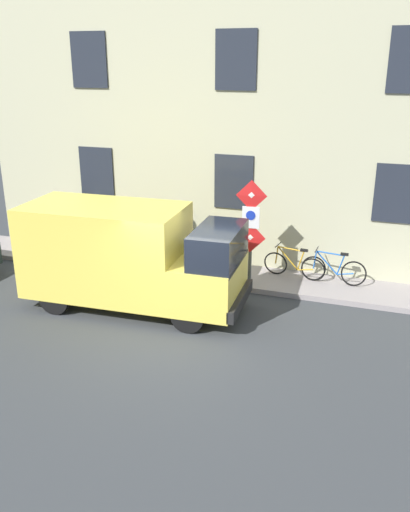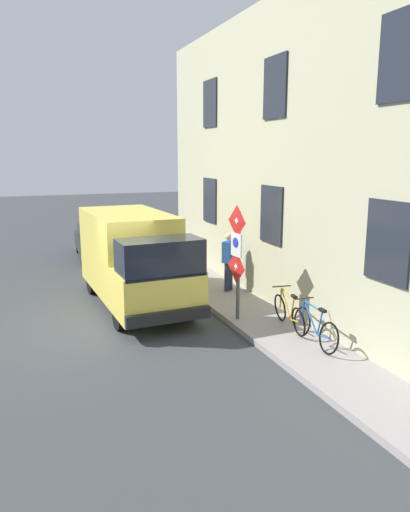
# 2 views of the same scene
# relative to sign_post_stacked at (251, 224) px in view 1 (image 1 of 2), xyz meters

# --- Properties ---
(ground_plane) EXTENTS (80.00, 80.00, 0.00)m
(ground_plane) POSITION_rel_sign_post_stacked_xyz_m (-2.95, 0.86, -1.81)
(ground_plane) COLOR #363A3D
(sidewalk_slab) EXTENTS (1.62, 17.54, 0.14)m
(sidewalk_slab) POSITION_rel_sign_post_stacked_xyz_m (0.61, 0.86, -1.74)
(sidewalk_slab) COLOR gray
(sidewalk_slab) RESTS_ON ground_plane
(building_facade) EXTENTS (0.75, 15.54, 7.94)m
(building_facade) POSITION_rel_sign_post_stacked_xyz_m (1.76, 0.86, 2.16)
(building_facade) COLOR #B8B592
(building_facade) RESTS_ON ground_plane
(sign_post_stacked) EXTENTS (0.17, 0.56, 2.67)m
(sign_post_stacked) POSITION_rel_sign_post_stacked_xyz_m (0.00, 0.00, 0.00)
(sign_post_stacked) COLOR #474C47
(sign_post_stacked) RESTS_ON sidewalk_slab
(delivery_van) EXTENTS (2.23, 5.41, 2.50)m
(delivery_van) POSITION_rel_sign_post_stacked_xyz_m (-1.91, 2.50, -0.48)
(delivery_van) COLOR #E8D04E
(delivery_van) RESTS_ON ground_plane
(bicycle_blue) EXTENTS (0.46, 1.72, 0.89)m
(bicycle_blue) POSITION_rel_sign_post_stacked_xyz_m (0.87, -2.06, -1.30)
(bicycle_blue) COLOR black
(bicycle_blue) RESTS_ON sidewalk_slab
(bicycle_orange) EXTENTS (0.47, 1.71, 0.89)m
(bicycle_orange) POSITION_rel_sign_post_stacked_xyz_m (0.87, -1.02, -1.30)
(bicycle_orange) COLOR black
(bicycle_orange) RESTS_ON sidewalk_slab
(pedestrian) EXTENTS (0.48, 0.45, 1.72)m
(pedestrian) POSITION_rel_sign_post_stacked_xyz_m (0.88, 2.39, -0.74)
(pedestrian) COLOR #262B47
(pedestrian) RESTS_ON sidewalk_slab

